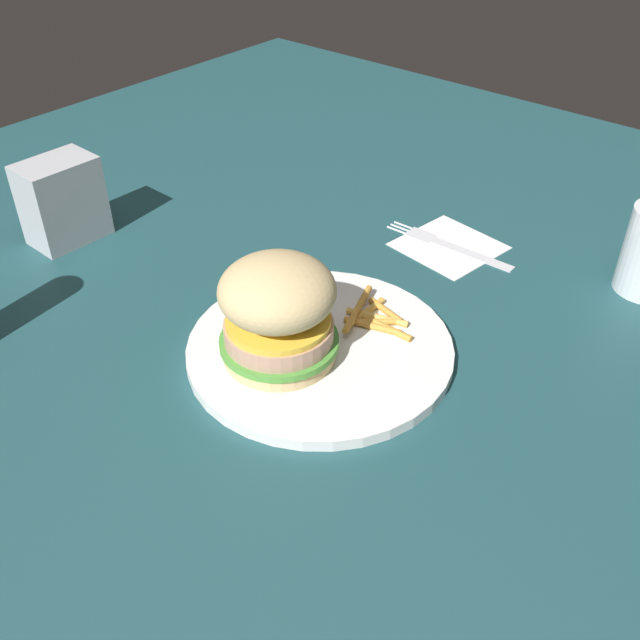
# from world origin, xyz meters

# --- Properties ---
(ground_plane) EXTENTS (1.60, 1.60, 0.00)m
(ground_plane) POSITION_xyz_m (0.00, 0.00, 0.00)
(ground_plane) COLOR #1E474C
(plate) EXTENTS (0.27, 0.27, 0.01)m
(plate) POSITION_xyz_m (-0.02, -0.02, 0.01)
(plate) COLOR white
(plate) RESTS_ON ground_plane
(sandwich) EXTENTS (0.12, 0.12, 0.11)m
(sandwich) POSITION_xyz_m (0.02, -0.04, 0.07)
(sandwich) COLOR tan
(sandwich) RESTS_ON plate
(fries_pile) EXTENTS (0.08, 0.08, 0.01)m
(fries_pile) POSITION_xyz_m (-0.08, -0.00, 0.02)
(fries_pile) COLOR gold
(fries_pile) RESTS_ON plate
(napkin) EXTENTS (0.12, 0.12, 0.00)m
(napkin) POSITION_xyz_m (-0.28, -0.03, 0.00)
(napkin) COLOR white
(napkin) RESTS_ON ground_plane
(fork) EXTENTS (0.02, 0.17, 0.00)m
(fork) POSITION_xyz_m (-0.28, -0.03, 0.00)
(fork) COLOR silver
(fork) RESTS_ON napkin
(napkin_dispenser) EXTENTS (0.09, 0.06, 0.10)m
(napkin_dispenser) POSITION_xyz_m (0.01, -0.41, 0.05)
(napkin_dispenser) COLOR #B7BABF
(napkin_dispenser) RESTS_ON ground_plane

